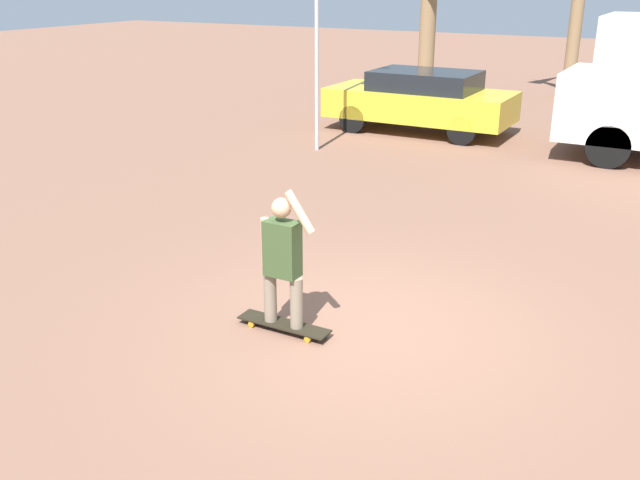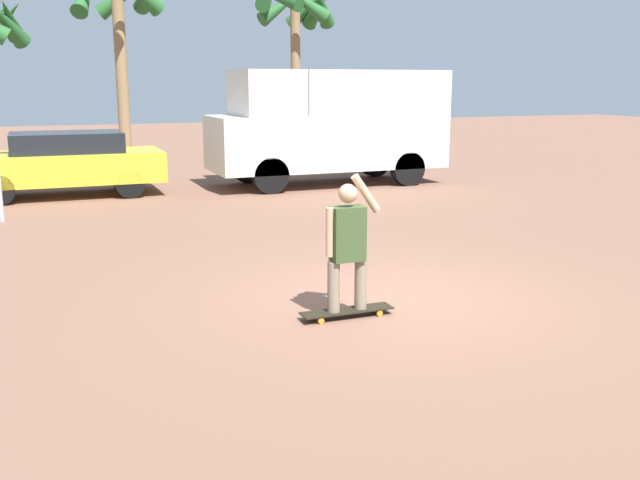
# 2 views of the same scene
# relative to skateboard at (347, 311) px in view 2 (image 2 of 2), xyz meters

# --- Properties ---
(ground_plane) EXTENTS (80.00, 80.00, 0.00)m
(ground_plane) POSITION_rel_skateboard_xyz_m (0.78, 0.50, -0.07)
(ground_plane) COLOR brown
(skateboard) EXTENTS (1.08, 0.25, 0.09)m
(skateboard) POSITION_rel_skateboard_xyz_m (0.00, 0.00, 0.00)
(skateboard) COLOR black
(skateboard) RESTS_ON ground_plane
(person_skateboarder) EXTENTS (0.65, 0.22, 1.55)m
(person_skateboarder) POSITION_rel_skateboard_xyz_m (-0.00, 0.00, 0.82)
(person_skateboarder) COLOR gray
(person_skateboarder) RESTS_ON skateboard
(camper_van) EXTENTS (5.99, 2.23, 2.92)m
(camper_van) POSITION_rel_skateboard_xyz_m (4.03, 10.12, 1.53)
(camper_van) COLOR black
(camper_van) RESTS_ON ground_plane
(parked_car_yellow) EXTENTS (4.47, 1.91, 1.49)m
(parked_car_yellow) POSITION_rel_skateboard_xyz_m (-2.55, 10.53, 0.73)
(parked_car_yellow) COLOR black
(parked_car_yellow) RESTS_ON ground_plane
(palm_tree_near_van) EXTENTS (3.10, 2.98, 6.02)m
(palm_tree_near_van) POSITION_rel_skateboard_xyz_m (5.68, 17.31, 4.88)
(palm_tree_near_van) COLOR #8E704C
(palm_tree_near_van) RESTS_ON ground_plane
(palm_tree_center_background) EXTENTS (3.06, 3.16, 6.22)m
(palm_tree_center_background) POSITION_rel_skateboard_xyz_m (-0.32, 17.42, 4.87)
(palm_tree_center_background) COLOR #8E704C
(palm_tree_center_background) RESTS_ON ground_plane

